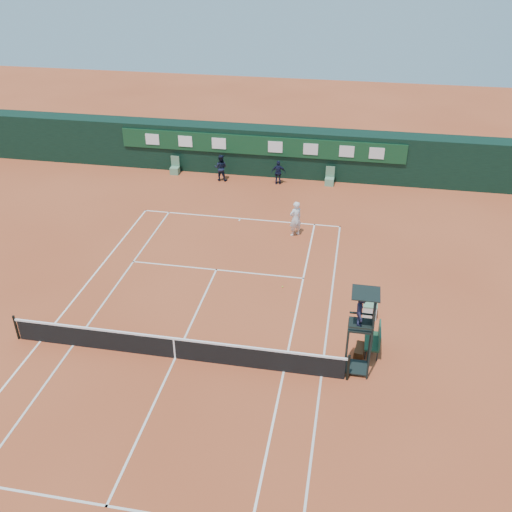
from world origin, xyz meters
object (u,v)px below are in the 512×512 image
(player, at_px, (295,219))
(player_bench, at_px, (375,338))
(cooler, at_px, (370,310))
(tennis_net, at_px, (174,347))
(umpire_chair, at_px, (362,316))

(player, bearing_deg, player_bench, 76.24)
(player_bench, bearing_deg, cooler, 95.19)
(tennis_net, height_order, cooler, tennis_net)
(player, bearing_deg, tennis_net, 33.99)
(player_bench, height_order, cooler, player_bench)
(tennis_net, bearing_deg, player_bench, 13.67)
(player_bench, bearing_deg, player, 115.27)
(umpire_chair, xyz_separation_m, cooler, (0.45, 3.43, -2.13))
(tennis_net, xyz_separation_m, player_bench, (7.33, 1.78, 0.09))
(player_bench, bearing_deg, tennis_net, -166.33)
(player_bench, xyz_separation_m, player, (-4.12, 8.73, 0.36))
(umpire_chair, height_order, player, umpire_chair)
(player_bench, bearing_deg, umpire_chair, -117.81)
(player_bench, xyz_separation_m, cooler, (-0.20, 2.20, -0.27))
(umpire_chair, relative_size, player_bench, 2.85)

